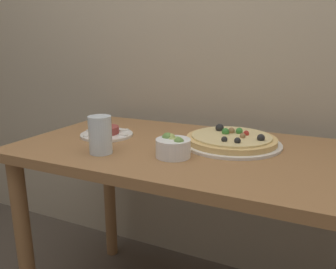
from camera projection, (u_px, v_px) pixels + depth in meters
back_wall at (230, 7)px, 1.46m from camera, size 8.00×0.05×2.60m
dining_table at (190, 178)px, 1.21m from camera, size 1.26×0.69×0.78m
pizza_plate at (231, 140)px, 1.21m from camera, size 0.37×0.37×0.06m
tartare_plate at (107, 132)px, 1.33m from camera, size 0.21×0.21×0.07m
small_bowl at (173, 146)px, 1.07m from camera, size 0.12×0.12×0.08m
drinking_glass at (100, 135)px, 1.10m from camera, size 0.08×0.08×0.13m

